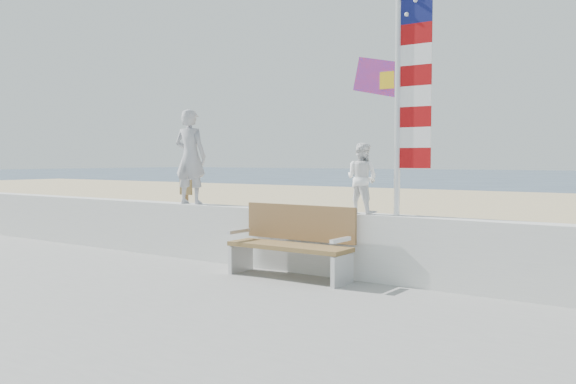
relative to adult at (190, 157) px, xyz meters
The scene contains 9 objects.
ground 3.34m from the adult, 46.07° to the right, with size 220.00×220.00×0.00m, color #2E445C.
sand 7.49m from the adult, 74.61° to the left, with size 90.00×40.00×0.08m, color #CBB687.
seawall 2.29m from the adult, ahead, with size 30.00×0.35×0.90m, color white.
adult is the anchor object (origin of this frame).
child 3.23m from the adult, ahead, with size 0.47×0.36×0.96m, color white.
bench 2.70m from the adult, 10.80° to the right, with size 1.80×0.57×1.00m.
flag 4.03m from the adult, ahead, with size 0.50×0.08×3.50m.
parafoil_kite 3.54m from the adult, 36.34° to the left, with size 1.12×0.31×0.76m.
sign 2.18m from the adult, 136.44° to the left, with size 0.32×0.07×1.46m.
Camera 1 is at (5.22, -5.38, 1.81)m, focal length 38.00 mm.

